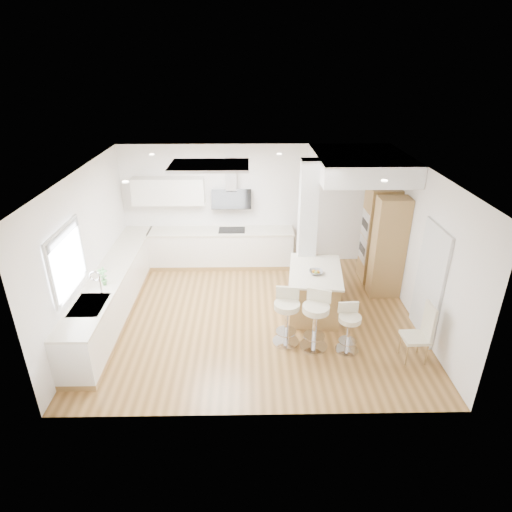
{
  "coord_description": "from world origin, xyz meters",
  "views": [
    {
      "loc": [
        -0.11,
        -6.95,
        4.54
      ],
      "look_at": [
        0.02,
        0.4,
        1.09
      ],
      "focal_mm": 30.0,
      "sensor_mm": 36.0,
      "label": 1
    }
  ],
  "objects_px": {
    "peninsula": "(314,290)",
    "bar_stool_b": "(316,317)",
    "bar_stool_a": "(287,314)",
    "dining_chair": "(422,331)",
    "bar_stool_c": "(349,326)"
  },
  "relations": [
    {
      "from": "peninsula",
      "to": "bar_stool_b",
      "type": "bearing_deg",
      "value": -90.21
    },
    {
      "from": "bar_stool_b",
      "to": "dining_chair",
      "type": "relative_size",
      "value": 1.02
    },
    {
      "from": "peninsula",
      "to": "bar_stool_a",
      "type": "xyz_separation_m",
      "value": [
        -0.62,
        -1.01,
        0.12
      ]
    },
    {
      "from": "peninsula",
      "to": "bar_stool_a",
      "type": "height_order",
      "value": "bar_stool_a"
    },
    {
      "from": "bar_stool_a",
      "to": "bar_stool_b",
      "type": "height_order",
      "value": "bar_stool_b"
    },
    {
      "from": "peninsula",
      "to": "dining_chair",
      "type": "xyz_separation_m",
      "value": [
        1.51,
        -1.5,
        0.1
      ]
    },
    {
      "from": "peninsula",
      "to": "bar_stool_c",
      "type": "xyz_separation_m",
      "value": [
        0.39,
        -1.25,
        0.04
      ]
    },
    {
      "from": "bar_stool_b",
      "to": "dining_chair",
      "type": "bearing_deg",
      "value": 10.72
    },
    {
      "from": "peninsula",
      "to": "dining_chair",
      "type": "bearing_deg",
      "value": -37.62
    },
    {
      "from": "bar_stool_b",
      "to": "peninsula",
      "type": "bearing_deg",
      "value": 105.39
    },
    {
      "from": "peninsula",
      "to": "bar_stool_b",
      "type": "xyz_separation_m",
      "value": [
        -0.15,
        -1.15,
        0.14
      ]
    },
    {
      "from": "bar_stool_a",
      "to": "bar_stool_c",
      "type": "distance_m",
      "value": 1.05
    },
    {
      "from": "peninsula",
      "to": "bar_stool_a",
      "type": "bearing_deg",
      "value": -114.52
    },
    {
      "from": "peninsula",
      "to": "bar_stool_c",
      "type": "relative_size",
      "value": 1.81
    },
    {
      "from": "peninsula",
      "to": "dining_chair",
      "type": "distance_m",
      "value": 2.13
    }
  ]
}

